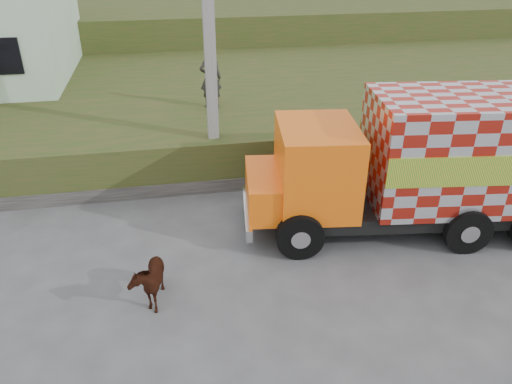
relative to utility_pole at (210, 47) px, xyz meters
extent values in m
plane|color=#474749|center=(1.00, -4.60, -4.08)|extent=(120.00, 120.00, 0.00)
cube|color=#2C4717|center=(1.00, 5.40, -3.33)|extent=(40.00, 12.00, 1.50)
cube|color=#2C4717|center=(1.00, 17.40, -2.58)|extent=(40.00, 12.00, 3.00)
cube|color=#595651|center=(-1.00, -0.40, -3.88)|extent=(16.00, 0.50, 0.40)
cube|color=gray|center=(0.00, 0.00, -0.08)|extent=(0.30, 0.30, 8.00)
cube|color=black|center=(4.62, -3.33, -3.41)|extent=(7.18, 3.09, 0.36)
cube|color=#FB620D|center=(2.18, -3.03, -2.29)|extent=(2.12, 2.56, 2.04)
cube|color=#FB620D|center=(1.02, -2.89, -2.90)|extent=(1.28, 2.26, 0.92)
cube|color=silver|center=(5.83, -3.48, -1.93)|extent=(4.97, 3.01, 2.66)
cube|color=yellow|center=(5.68, -4.72, -1.93)|extent=(4.67, 0.62, 0.72)
cube|color=yellow|center=(5.99, -2.24, -1.93)|extent=(4.67, 0.62, 0.72)
cube|color=silver|center=(0.51, -2.82, -3.51)|extent=(0.44, 2.35, 0.31)
cylinder|color=black|center=(1.53, -4.13, -3.51)|extent=(1.16, 0.49, 1.12)
cylinder|color=black|center=(1.82, -1.80, -3.51)|extent=(1.16, 0.49, 1.12)
cylinder|color=black|center=(5.49, -4.62, -3.51)|extent=(1.16, 0.49, 1.12)
cylinder|color=black|center=(5.78, -2.29, -3.51)|extent=(1.16, 0.49, 1.12)
cylinder|color=black|center=(7.40, -2.49, -3.51)|extent=(1.16, 0.49, 1.12)
imported|color=black|center=(-1.92, -5.08, -3.52)|extent=(0.76, 1.38, 1.11)
imported|color=#2D2B28|center=(0.23, 2.76, -1.60)|extent=(0.74, 0.52, 1.95)
camera|label=1|loc=(-1.23, -13.51, 2.87)|focal=35.00mm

